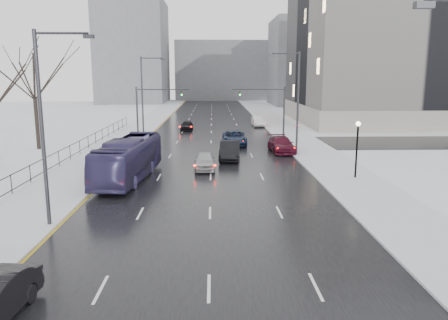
{
  "coord_description": "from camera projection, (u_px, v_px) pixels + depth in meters",
  "views": [
    {
      "loc": [
        0.16,
        -2.0,
        7.83
      ],
      "look_at": [
        0.89,
        25.22,
        2.5
      ],
      "focal_mm": 35.0,
      "sensor_mm": 36.0,
      "label": 1
    }
  ],
  "objects": [
    {
      "name": "road",
      "position": [
        211.0,
        130.0,
        62.32
      ],
      "size": [
        16.0,
        150.0,
        0.04
      ],
      "primitive_type": "cube",
      "color": "black",
      "rests_on": "ground"
    },
    {
      "name": "cross_road",
      "position": [
        211.0,
        143.0,
        50.55
      ],
      "size": [
        130.0,
        10.0,
        0.04
      ],
      "primitive_type": "cube",
      "color": "black",
      "rests_on": "ground"
    },
    {
      "name": "sidewalk_left",
      "position": [
        138.0,
        130.0,
        62.04
      ],
      "size": [
        5.0,
        150.0,
        0.16
      ],
      "primitive_type": "cube",
      "color": "silver",
      "rests_on": "ground"
    },
    {
      "name": "sidewalk_right",
      "position": [
        284.0,
        130.0,
        62.59
      ],
      "size": [
        5.0,
        150.0,
        0.16
      ],
      "primitive_type": "cube",
      "color": "silver",
      "rests_on": "ground"
    },
    {
      "name": "park_strip",
      "position": [
        70.0,
        131.0,
        61.79
      ],
      "size": [
        14.0,
        150.0,
        0.12
      ],
      "primitive_type": "cube",
      "color": "white",
      "rests_on": "ground"
    },
    {
      "name": "tree_park_e",
      "position": [
        39.0,
        150.0,
        46.16
      ],
      "size": [
        9.45,
        9.45,
        13.5
      ],
      "primitive_type": null,
      "color": "black",
      "rests_on": "ground"
    },
    {
      "name": "iron_fence",
      "position": [
        36.0,
        170.0,
        32.38
      ],
      "size": [
        0.06,
        70.0,
        1.3
      ],
      "color": "black",
      "rests_on": "sidewalk_left"
    },
    {
      "name": "streetlight_r_mid",
      "position": [
        296.0,
        98.0,
        41.84
      ],
      "size": [
        2.95,
        0.25,
        10.0
      ],
      "color": "#2D2D33",
      "rests_on": "ground"
    },
    {
      "name": "streetlight_l_near",
      "position": [
        46.0,
        120.0,
        21.79
      ],
      "size": [
        2.95,
        0.25,
        10.0
      ],
      "color": "#2D2D33",
      "rests_on": "ground"
    },
    {
      "name": "streetlight_l_far",
      "position": [
        144.0,
        93.0,
        53.19
      ],
      "size": [
        2.95,
        0.25,
        10.0
      ],
      "color": "#2D2D33",
      "rests_on": "ground"
    },
    {
      "name": "lamppost_r_mid",
      "position": [
        357.0,
        141.0,
        32.62
      ],
      "size": [
        0.36,
        0.36,
        4.28
      ],
      "color": "black",
      "rests_on": "sidewalk_right"
    },
    {
      "name": "mast_signal_right",
      "position": [
        275.0,
        108.0,
        49.96
      ],
      "size": [
        6.1,
        0.33,
        6.5
      ],
      "color": "#2D2D33",
      "rests_on": "ground"
    },
    {
      "name": "mast_signal_left",
      "position": [
        147.0,
        108.0,
        49.57
      ],
      "size": [
        6.1,
        0.33,
        6.5
      ],
      "color": "#2D2D33",
      "rests_on": "ground"
    },
    {
      "name": "no_uturn_sign",
      "position": [
        297.0,
        128.0,
        46.43
      ],
      "size": [
        0.6,
        0.06,
        2.7
      ],
      "color": "#2D2D33",
      "rests_on": "sidewalk_right"
    },
    {
      "name": "civic_building",
      "position": [
        420.0,
        54.0,
        72.86
      ],
      "size": [
        41.0,
        31.0,
        24.8
      ],
      "color": "gray",
      "rests_on": "ground"
    },
    {
      "name": "bldg_far_right",
      "position": [
        318.0,
        62.0,
        114.9
      ],
      "size": [
        24.0,
        20.0,
        22.0
      ],
      "primitive_type": "cube",
      "color": "slate",
      "rests_on": "ground"
    },
    {
      "name": "bldg_far_left",
      "position": [
        133.0,
        52.0,
        122.83
      ],
      "size": [
        18.0,
        22.0,
        28.0
      ],
      "primitive_type": "cube",
      "color": "slate",
      "rests_on": "ground"
    },
    {
      "name": "bldg_far_center",
      "position": [
        224.0,
        71.0,
        139.18
      ],
      "size": [
        30.0,
        18.0,
        18.0
      ],
      "primitive_type": "cube",
      "color": "slate",
      "rests_on": "ground"
    },
    {
      "name": "bus",
      "position": [
        129.0,
        159.0,
        32.92
      ],
      "size": [
        3.64,
        11.37,
        3.11
      ],
      "primitive_type": "imported",
      "rotation": [
        0.0,
        0.0,
        -0.09
      ],
      "color": "navy",
      "rests_on": "road"
    },
    {
      "name": "sedan_center_near",
      "position": [
        205.0,
        161.0,
        36.45
      ],
      "size": [
        1.79,
        4.27,
        1.44
      ],
      "primitive_type": "imported",
      "rotation": [
        0.0,
        0.0,
        0.02
      ],
      "color": "#ACAEB0",
      "rests_on": "road"
    },
    {
      "name": "sedan_right_near",
      "position": [
        230.0,
        150.0,
        40.68
      ],
      "size": [
        2.21,
        5.3,
        1.71
      ],
      "primitive_type": "imported",
      "rotation": [
        0.0,
        0.0,
        -0.08
      ],
      "color": "black",
      "rests_on": "road"
    },
    {
      "name": "sedan_right_cross",
      "position": [
        234.0,
        138.0,
        49.19
      ],
      "size": [
        2.63,
        5.68,
        1.58
      ],
      "primitive_type": "imported",
      "rotation": [
        0.0,
        0.0,
        0.0
      ],
      "color": "#172445",
      "rests_on": "road"
    },
    {
      "name": "sedan_right_far",
      "position": [
        281.0,
        145.0,
        44.53
      ],
      "size": [
        2.49,
        5.52,
        1.57
      ],
      "primitive_type": "imported",
      "rotation": [
        0.0,
        0.0,
        0.06
      ],
      "color": "#470C1E",
      "rests_on": "road"
    },
    {
      "name": "sedan_center_far",
      "position": [
        187.0,
        125.0,
        62.09
      ],
      "size": [
        1.75,
        4.1,
        1.38
      ],
      "primitive_type": "imported",
      "rotation": [
        0.0,
        0.0,
        -0.03
      ],
      "color": "black",
      "rests_on": "road"
    },
    {
      "name": "sedan_right_distant",
      "position": [
        258.0,
        121.0,
        67.11
      ],
      "size": [
        1.82,
        4.94,
        1.62
      ],
      "primitive_type": "imported",
      "rotation": [
        0.0,
        0.0,
        0.02
      ],
      "color": "silver",
      "rests_on": "road"
    }
  ]
}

